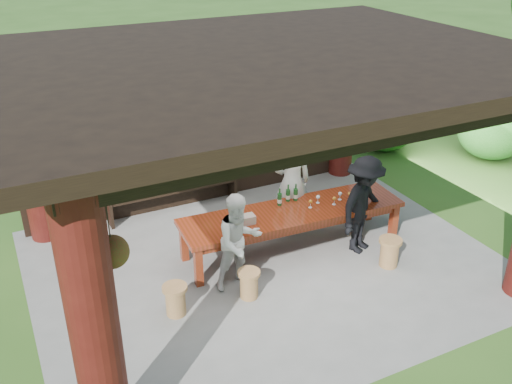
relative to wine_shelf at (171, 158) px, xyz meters
name	(u,v)px	position (x,y,z in m)	size (l,w,h in m)	color
ground	(267,263)	(0.77, -2.45, -1.12)	(90.00, 90.00, 0.00)	#2D5119
pavilion	(254,135)	(0.76, -2.02, 1.01)	(7.50, 6.00, 3.60)	slate
wine_shelf	(171,158)	(0.00, 0.00, 0.00)	(2.54, 0.39, 2.24)	black
tasting_table	(292,216)	(1.37, -2.23, -0.49)	(3.89, 1.21, 0.75)	#60230D
stool_near_left	(249,283)	(0.12, -3.14, -0.88)	(0.35, 0.35, 0.46)	olive
stool_near_right	(389,252)	(2.55, -3.38, -0.86)	(0.38, 0.38, 0.50)	olive
stool_far_left	(175,299)	(-1.01, -3.03, -0.87)	(0.37, 0.37, 0.48)	olive
host	(292,182)	(1.66, -1.66, -0.15)	(0.71, 0.46, 1.94)	silver
guest_woman	(239,242)	(0.12, -2.79, -0.34)	(0.76, 0.59, 1.56)	silver
guest_man	(364,205)	(2.43, -2.76, -0.26)	(1.11, 0.64, 1.72)	black
table_bottles	(288,194)	(1.44, -1.92, -0.22)	(0.42, 0.15, 0.31)	#194C1E
table_glasses	(331,199)	(2.09, -2.27, -0.30)	(0.83, 0.24, 0.15)	silver
napkin_basket	(247,219)	(0.49, -2.28, -0.30)	(0.26, 0.18, 0.14)	#BF6672
shrubs	(323,198)	(2.30, -1.73, -0.58)	(14.99, 8.48, 1.36)	#194C14
trees	(406,26)	(4.26, -1.17, 2.24)	(21.27, 9.15, 4.80)	#3F2819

